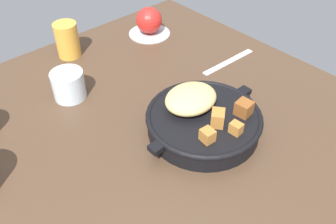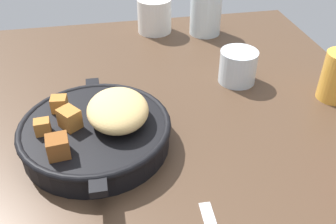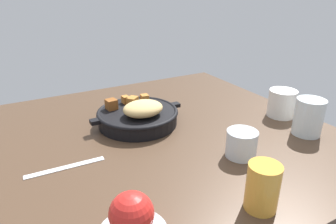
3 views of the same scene
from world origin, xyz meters
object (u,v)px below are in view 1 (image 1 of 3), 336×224
cast_iron_skillet (202,118)px  butter_knife (229,61)px  red_apple (149,20)px  juice_glass_amber (68,40)px  water_glass_short (69,85)px

cast_iron_skillet → butter_knife: bearing=28.8°
red_apple → juice_glass_amber: (-23.58, 5.47, 0.28)cm
red_apple → water_glass_short: red_apple is taller
red_apple → butter_knife: 27.04cm
butter_knife → water_glass_short: water_glass_short is taller
cast_iron_skillet → butter_knife: 27.78cm
red_apple → juice_glass_amber: size_ratio=0.81×
red_apple → water_glass_short: bearing=-162.1°
red_apple → juice_glass_amber: bearing=166.9°
red_apple → water_glass_short: size_ratio=1.01×
red_apple → cast_iron_skillet: bearing=-115.0°
cast_iron_skillet → butter_knife: size_ratio=1.59×
water_glass_short → red_apple: bearing=17.9°
butter_knife → juice_glass_amber: 43.39cm
cast_iron_skillet → juice_glass_amber: size_ratio=3.03×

